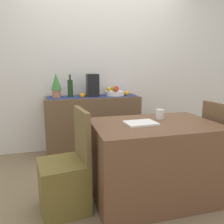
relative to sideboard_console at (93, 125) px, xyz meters
name	(u,v)px	position (x,y,z in m)	size (l,w,h in m)	color
ground_plane	(124,181)	(0.18, -0.92, -0.43)	(6.40, 6.40, 0.02)	#7F6C4F
room_wall_rear	(101,60)	(0.18, 0.26, 0.93)	(6.40, 0.06, 2.70)	silver
sideboard_console	(93,125)	(0.00, 0.00, 0.00)	(1.33, 0.42, 0.83)	brown
table_runner	(92,96)	(0.00, 0.00, 0.42)	(1.25, 0.32, 0.01)	navy
fruit_bowl	(115,93)	(0.33, 0.00, 0.45)	(0.27, 0.27, 0.06)	white
apple_left	(116,89)	(0.34, -0.02, 0.52)	(0.08, 0.08, 0.08)	red
apple_rear	(113,88)	(0.32, 0.07, 0.52)	(0.06, 0.06, 0.06)	#8EA93E
apple_front	(109,89)	(0.23, -0.01, 0.52)	(0.07, 0.07, 0.07)	gold
apple_center	(115,89)	(0.31, -0.08, 0.52)	(0.07, 0.07, 0.07)	#A63E17
wine_bottle	(70,88)	(-0.31, 0.00, 0.54)	(0.07, 0.07, 0.31)	#1E3917
coffee_maker	(93,85)	(0.00, 0.00, 0.57)	(0.16, 0.18, 0.32)	black
potted_plant	(56,85)	(-0.49, 0.00, 0.60)	(0.14, 0.14, 0.33)	#B7714C
orange_loose_mid	(127,93)	(0.50, -0.04, 0.45)	(0.07, 0.07, 0.07)	orange
orange_loose_end	(83,95)	(-0.14, -0.03, 0.45)	(0.07, 0.07, 0.07)	orange
orange_loose_near_bowl	(82,95)	(-0.15, -0.09, 0.45)	(0.07, 0.07, 0.07)	orange
dining_table	(153,160)	(0.36, -1.28, -0.05)	(1.15, 0.76, 0.74)	brown
open_book	(141,123)	(0.22, -1.28, 0.33)	(0.28, 0.21, 0.02)	white
coffee_cup	(160,114)	(0.48, -1.14, 0.37)	(0.08, 0.08, 0.10)	silver
chair_near_window	(65,181)	(-0.48, -1.28, -0.15)	(0.45, 0.45, 0.90)	brown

